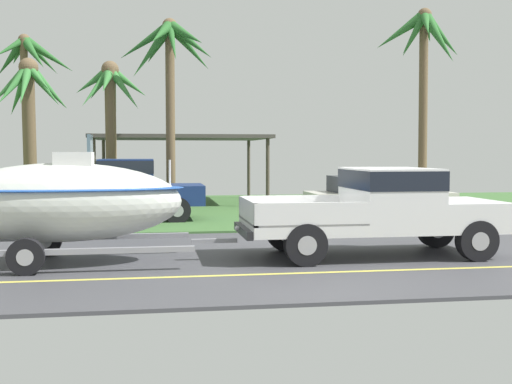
{
  "coord_description": "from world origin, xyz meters",
  "views": [
    {
      "loc": [
        -3.51,
        -12.7,
        2.12
      ],
      "look_at": [
        -1.47,
        -0.08,
        1.33
      ],
      "focal_mm": 45.2,
      "sensor_mm": 36.0,
      "label": 1
    }
  ],
  "objects_px": {
    "palm_tree_far_right": "(170,57)",
    "parked_sedan_near": "(377,199)",
    "pickup_truck_towing": "(388,206)",
    "boat_on_trailer": "(61,202)",
    "carport_awning": "(180,139)",
    "palm_tree_far_left": "(423,53)",
    "palm_tree_near_right": "(111,100)",
    "parked_pickup_background": "(125,187)",
    "palm_tree_near_left": "(29,99)",
    "palm_tree_mid": "(28,71)"
  },
  "relations": [
    {
      "from": "pickup_truck_towing",
      "to": "palm_tree_near_left",
      "type": "relative_size",
      "value": 1.02
    },
    {
      "from": "parked_sedan_near",
      "to": "palm_tree_far_right",
      "type": "distance_m",
      "value": 8.25
    },
    {
      "from": "boat_on_trailer",
      "to": "parked_pickup_background",
      "type": "xyz_separation_m",
      "value": [
        0.89,
        7.4,
        -0.14
      ]
    },
    {
      "from": "boat_on_trailer",
      "to": "palm_tree_mid",
      "type": "xyz_separation_m",
      "value": [
        -2.93,
        13.41,
        4.05
      ]
    },
    {
      "from": "palm_tree_near_left",
      "to": "carport_awning",
      "type": "bearing_deg",
      "value": 31.19
    },
    {
      "from": "pickup_truck_towing",
      "to": "palm_tree_far_left",
      "type": "distance_m",
      "value": 10.0
    },
    {
      "from": "boat_on_trailer",
      "to": "carport_awning",
      "type": "xyz_separation_m",
      "value": [
        2.82,
        13.86,
        1.48
      ]
    },
    {
      "from": "carport_awning",
      "to": "palm_tree_far_left",
      "type": "relative_size",
      "value": 1.0
    },
    {
      "from": "palm_tree_near_right",
      "to": "palm_tree_far_left",
      "type": "relative_size",
      "value": 0.76
    },
    {
      "from": "boat_on_trailer",
      "to": "carport_awning",
      "type": "height_order",
      "value": "carport_awning"
    },
    {
      "from": "boat_on_trailer",
      "to": "palm_tree_far_left",
      "type": "xyz_separation_m",
      "value": [
        10.66,
        7.95,
        4.22
      ]
    },
    {
      "from": "palm_tree_near_right",
      "to": "palm_tree_mid",
      "type": "distance_m",
      "value": 4.74
    },
    {
      "from": "pickup_truck_towing",
      "to": "palm_tree_near_right",
      "type": "distance_m",
      "value": 12.28
    },
    {
      "from": "boat_on_trailer",
      "to": "carport_awning",
      "type": "relative_size",
      "value": 0.85
    },
    {
      "from": "parked_sedan_near",
      "to": "carport_awning",
      "type": "height_order",
      "value": "carport_awning"
    },
    {
      "from": "boat_on_trailer",
      "to": "palm_tree_far_left",
      "type": "distance_m",
      "value": 13.95
    },
    {
      "from": "parked_sedan_near",
      "to": "palm_tree_far_left",
      "type": "bearing_deg",
      "value": 32.28
    },
    {
      "from": "parked_sedan_near",
      "to": "palm_tree_far_left",
      "type": "height_order",
      "value": "palm_tree_far_left"
    },
    {
      "from": "palm_tree_far_right",
      "to": "parked_sedan_near",
      "type": "bearing_deg",
      "value": -22.33
    },
    {
      "from": "parked_pickup_background",
      "to": "palm_tree_far_right",
      "type": "height_order",
      "value": "palm_tree_far_right"
    },
    {
      "from": "palm_tree_near_right",
      "to": "palm_tree_near_left",
      "type": "bearing_deg",
      "value": 171.05
    },
    {
      "from": "palm_tree_near_left",
      "to": "palm_tree_mid",
      "type": "xyz_separation_m",
      "value": [
        -0.48,
        2.74,
        1.31
      ]
    },
    {
      "from": "parked_pickup_background",
      "to": "palm_tree_mid",
      "type": "height_order",
      "value": "palm_tree_mid"
    },
    {
      "from": "palm_tree_near_right",
      "to": "parked_pickup_background",
      "type": "bearing_deg",
      "value": -78.73
    },
    {
      "from": "palm_tree_near_left",
      "to": "palm_tree_far_right",
      "type": "xyz_separation_m",
      "value": [
        4.76,
        -1.39,
        1.34
      ]
    },
    {
      "from": "palm_tree_near_left",
      "to": "palm_tree_far_right",
      "type": "distance_m",
      "value": 5.14
    },
    {
      "from": "pickup_truck_towing",
      "to": "palm_tree_mid",
      "type": "bearing_deg",
      "value": 125.01
    },
    {
      "from": "boat_on_trailer",
      "to": "parked_sedan_near",
      "type": "xyz_separation_m",
      "value": [
        8.65,
        6.68,
        -0.52
      ]
    },
    {
      "from": "parked_pickup_background",
      "to": "palm_tree_near_left",
      "type": "bearing_deg",
      "value": 135.72
    },
    {
      "from": "parked_pickup_background",
      "to": "palm_tree_mid",
      "type": "bearing_deg",
      "value": 122.5
    },
    {
      "from": "pickup_truck_towing",
      "to": "boat_on_trailer",
      "type": "bearing_deg",
      "value": -180.0
    },
    {
      "from": "palm_tree_near_right",
      "to": "palm_tree_far_right",
      "type": "xyz_separation_m",
      "value": [
        1.98,
        -0.95,
        1.34
      ]
    },
    {
      "from": "palm_tree_near_left",
      "to": "palm_tree_far_left",
      "type": "height_order",
      "value": "palm_tree_far_left"
    },
    {
      "from": "palm_tree_near_left",
      "to": "palm_tree_near_right",
      "type": "bearing_deg",
      "value": -8.95
    },
    {
      "from": "parked_sedan_near",
      "to": "palm_tree_near_right",
      "type": "relative_size",
      "value": 0.84
    },
    {
      "from": "pickup_truck_towing",
      "to": "palm_tree_near_left",
      "type": "xyz_separation_m",
      "value": [
        -8.91,
        10.67,
        2.92
      ]
    },
    {
      "from": "parked_pickup_background",
      "to": "carport_awning",
      "type": "distance_m",
      "value": 6.93
    },
    {
      "from": "palm_tree_near_left",
      "to": "palm_tree_mid",
      "type": "relative_size",
      "value": 0.81
    },
    {
      "from": "palm_tree_near_right",
      "to": "palm_tree_far_right",
      "type": "bearing_deg",
      "value": -25.63
    },
    {
      "from": "palm_tree_far_right",
      "to": "palm_tree_near_left",
      "type": "bearing_deg",
      "value": 163.75
    },
    {
      "from": "boat_on_trailer",
      "to": "palm_tree_near_right",
      "type": "bearing_deg",
      "value": 88.15
    },
    {
      "from": "parked_sedan_near",
      "to": "carport_awning",
      "type": "bearing_deg",
      "value": 129.02
    },
    {
      "from": "parked_sedan_near",
      "to": "palm_tree_near_right",
      "type": "bearing_deg",
      "value": 156.87
    },
    {
      "from": "palm_tree_far_right",
      "to": "carport_awning",
      "type": "bearing_deg",
      "value": 83.61
    },
    {
      "from": "palm_tree_near_right",
      "to": "carport_awning",
      "type": "bearing_deg",
      "value": 55.54
    },
    {
      "from": "pickup_truck_towing",
      "to": "palm_tree_near_left",
      "type": "distance_m",
      "value": 14.2
    },
    {
      "from": "parked_sedan_near",
      "to": "palm_tree_near_right",
      "type": "height_order",
      "value": "palm_tree_near_right"
    },
    {
      "from": "boat_on_trailer",
      "to": "palm_tree_near_left",
      "type": "xyz_separation_m",
      "value": [
        -2.45,
        10.67,
        2.74
      ]
    },
    {
      "from": "pickup_truck_towing",
      "to": "boat_on_trailer",
      "type": "height_order",
      "value": "boat_on_trailer"
    },
    {
      "from": "parked_sedan_near",
      "to": "palm_tree_far_right",
      "type": "xyz_separation_m",
      "value": [
        -6.34,
        2.6,
        4.59
      ]
    }
  ]
}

